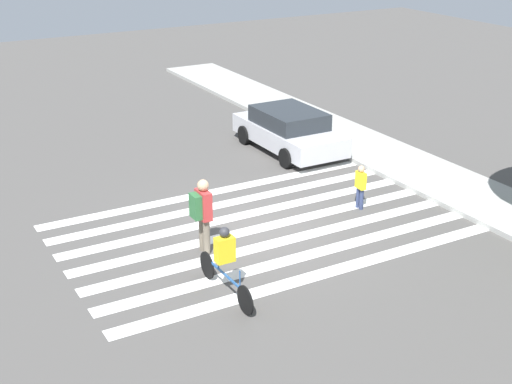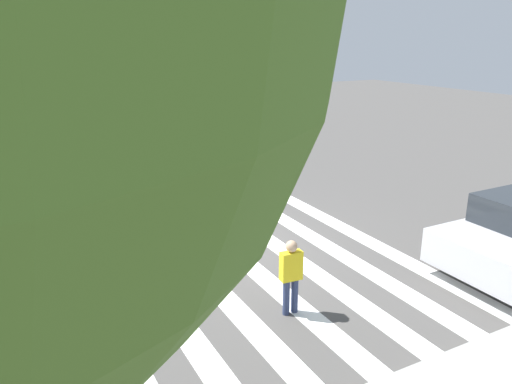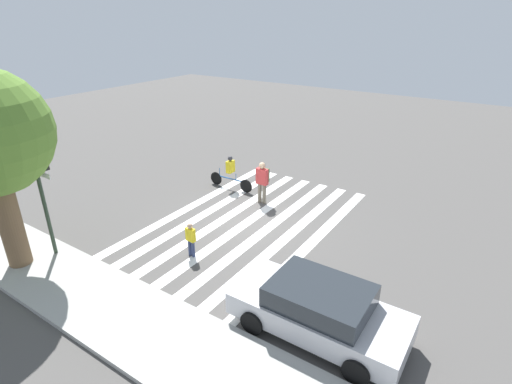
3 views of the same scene
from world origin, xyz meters
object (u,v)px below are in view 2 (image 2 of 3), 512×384
at_px(pedestrian_adult_blue_shirt, 171,177).
at_px(pedestrian_child_with_backpack, 291,273).
at_px(cyclist_near_curb, 76,193).
at_px(traffic_light, 5,246).

xyz_separation_m(pedestrian_adult_blue_shirt, pedestrian_child_with_backpack, (-0.27, 4.82, -0.38)).
xyz_separation_m(pedestrian_child_with_backpack, cyclist_near_curb, (2.31, -5.27, 0.16)).
distance_m(pedestrian_adult_blue_shirt, pedestrian_child_with_backpack, 4.84).
height_order(traffic_light, cyclist_near_curb, traffic_light).
bearing_deg(pedestrian_adult_blue_shirt, traffic_light, 64.99).
bearing_deg(traffic_light, cyclist_near_curb, -100.81).
distance_m(pedestrian_child_with_backpack, cyclist_near_curb, 5.75).
distance_m(traffic_light, pedestrian_child_with_backpack, 4.97).
height_order(pedestrian_child_with_backpack, cyclist_near_curb, cyclist_near_curb).
distance_m(traffic_light, cyclist_near_curb, 8.06).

